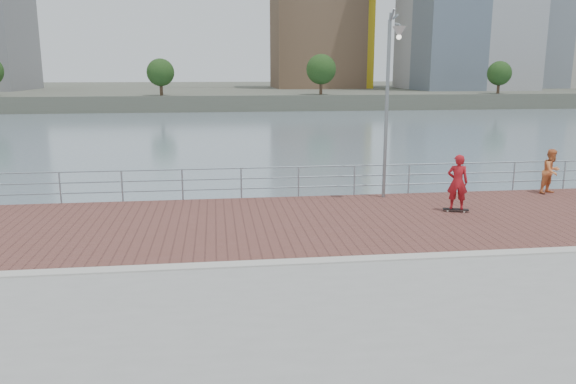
{
  "coord_description": "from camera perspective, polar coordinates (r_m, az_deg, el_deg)",
  "views": [
    {
      "loc": [
        -1.88,
        -12.52,
        4.52
      ],
      "look_at": [
        0.0,
        2.0,
        1.3
      ],
      "focal_mm": 35.0,
      "sensor_mm": 36.0,
      "label": 1
    }
  ],
  "objects": [
    {
      "name": "street_lamp",
      "position": [
        19.49,
        10.52,
        11.79
      ],
      "size": [
        0.45,
        1.31,
        6.17
      ],
      "color": "gray",
      "rests_on": "brick_lane"
    },
    {
      "name": "skateboard",
      "position": [
        18.86,
        16.67,
        -1.71
      ],
      "size": [
        0.83,
        0.46,
        0.09
      ],
      "rotation": [
        0.0,
        0.0,
        -0.33
      ],
      "color": "black",
      "rests_on": "brick_lane"
    },
    {
      "name": "brick_lane",
      "position": [
        16.84,
        -0.7,
        -3.13
      ],
      "size": [
        40.0,
        6.8,
        0.02
      ],
      "primitive_type": "cube",
      "color": "brown",
      "rests_on": "seawall"
    },
    {
      "name": "skateboarder",
      "position": [
        18.67,
        16.84,
        0.98
      ],
      "size": [
        0.75,
        0.61,
        1.78
      ],
      "primitive_type": "imported",
      "rotation": [
        0.0,
        0.0,
        2.81
      ],
      "color": "#AA161E",
      "rests_on": "skateboard"
    },
    {
      "name": "curb",
      "position": [
        13.43,
        1.1,
        -7.13
      ],
      "size": [
        40.0,
        0.4,
        0.06
      ],
      "primitive_type": "cube",
      "color": "#B7B5AD",
      "rests_on": "seawall"
    },
    {
      "name": "water",
      "position": [
        14.24,
        1.07,
        -14.85
      ],
      "size": [
        400.0,
        400.0,
        0.0
      ],
      "primitive_type": "plane",
      "color": "slate",
      "rests_on": "ground"
    },
    {
      "name": "far_shore",
      "position": [
        135.13,
        -6.67,
        10.09
      ],
      "size": [
        320.0,
        95.0,
        2.5
      ],
      "primitive_type": "cube",
      "color": "#4C5142",
      "rests_on": "ground"
    },
    {
      "name": "bystander",
      "position": [
        22.74,
        25.19,
        1.91
      ],
      "size": [
        0.98,
        0.89,
        1.64
      ],
      "primitive_type": "imported",
      "rotation": [
        0.0,
        0.0,
        0.41
      ],
      "color": "#E57F43",
      "rests_on": "brick_lane"
    },
    {
      "name": "shoreline_trees",
      "position": [
        92.18,
        6.58,
        12.14
      ],
      "size": [
        169.3,
        4.99,
        6.66
      ],
      "color": "#473323",
      "rests_on": "far_shore"
    },
    {
      "name": "guardrail",
      "position": [
        19.98,
        -1.84,
        1.35
      ],
      "size": [
        39.06,
        0.06,
        1.13
      ],
      "color": "#8C9EA8",
      "rests_on": "brick_lane"
    }
  ]
}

